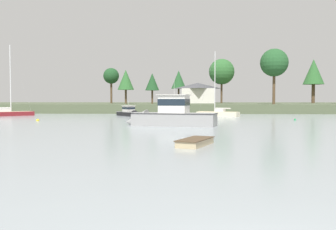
# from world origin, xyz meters

# --- Properties ---
(far_shore_bank) EXTENTS (213.82, 53.71, 1.84)m
(far_shore_bank) POSITION_xyz_m (0.00, 94.43, 0.92)
(far_shore_bank) COLOR #4C563D
(far_shore_bank) RESTS_ON ground
(cruiser_grey) EXTENTS (10.72, 5.28, 6.09)m
(cruiser_grey) POSITION_xyz_m (-3.83, 35.31, 0.75)
(cruiser_grey) COLOR gray
(cruiser_grey) RESTS_ON ground
(sailboat_maroon) EXTENTS (7.94, 7.61, 12.77)m
(sailboat_maroon) POSITION_xyz_m (-32.63, 57.39, 0.27)
(sailboat_maroon) COLOR maroon
(sailboat_maroon) RESTS_ON ground
(sailboat_cream) EXTENTS (7.20, 4.81, 11.44)m
(sailboat_cream) POSITION_xyz_m (3.67, 57.46, 0.23)
(sailboat_cream) COLOR beige
(sailboat_cream) RESTS_ON ground
(cruiser_black) EXTENTS (5.44, 6.57, 3.25)m
(cruiser_black) POSITION_xyz_m (-11.21, 57.96, 0.39)
(cruiser_black) COLOR black
(cruiser_black) RESTS_ON ground
(dinghy_sand) EXTENTS (2.64, 3.86, 0.61)m
(dinghy_sand) POSITION_xyz_m (-1.13, 17.71, 0.15)
(dinghy_sand) COLOR tan
(dinghy_sand) RESTS_ON ground
(mooring_buoy_yellow) EXTENTS (0.40, 0.40, 0.45)m
(mooring_buoy_yellow) POSITION_xyz_m (-21.55, 43.43, 0.07)
(mooring_buoy_yellow) COLOR yellow
(mooring_buoy_yellow) RESTS_ON ground
(mooring_buoy_green) EXTENTS (0.33, 0.33, 0.38)m
(mooring_buoy_green) POSITION_xyz_m (13.27, 46.40, 0.06)
(mooring_buoy_green) COLOR #1E8C47
(mooring_buoy_green) RESTS_ON ground
(shore_tree_right) EXTENTS (3.91, 3.91, 8.81)m
(shore_tree_right) POSITION_xyz_m (-20.30, 86.82, 8.60)
(shore_tree_right) COLOR brown
(shore_tree_right) RESTS_ON far_shore_bank
(shore_tree_left_mid) EXTENTS (5.82, 5.82, 11.61)m
(shore_tree_left_mid) POSITION_xyz_m (16.73, 73.86, 10.48)
(shore_tree_left_mid) COLOR brown
(shore_tree_left_mid) RESTS_ON far_shore_bank
(shore_tree_inland_a) EXTENTS (3.22, 3.22, 7.01)m
(shore_tree_inland_a) POSITION_xyz_m (-9.44, 79.91, 6.83)
(shore_tree_inland_a) COLOR brown
(shore_tree_inland_a) RESTS_ON far_shore_bank
(shore_tree_right_mid) EXTENTS (3.78, 3.78, 7.85)m
(shore_tree_right_mid) POSITION_xyz_m (-15.58, 80.16, 7.33)
(shore_tree_right_mid) COLOR brown
(shore_tree_right_mid) RESTS_ON far_shore_bank
(shore_tree_inland_b) EXTENTS (5.40, 5.40, 11.56)m
(shore_tree_inland_b) POSITION_xyz_m (31.75, 94.44, 9.97)
(shore_tree_inland_b) COLOR brown
(shore_tree_inland_b) RESTS_ON far_shore_bank
(shore_tree_left) EXTENTS (6.68, 6.68, 11.59)m
(shore_tree_left) POSITION_xyz_m (7.63, 93.08, 10.06)
(shore_tree_left) COLOR brown
(shore_tree_left) RESTS_ON far_shore_bank
(shore_tree_inland_c) EXTENTS (3.98, 3.98, 8.79)m
(shore_tree_inland_c) POSITION_xyz_m (-3.69, 95.90, 8.15)
(shore_tree_inland_c) COLOR brown
(shore_tree_inland_c) RESTS_ON far_shore_bank
(cottage_hillside) EXTENTS (8.96, 8.53, 5.32)m
(cottage_hillside) POSITION_xyz_m (1.37, 92.67, 4.59)
(cottage_hillside) COLOR silver
(cottage_hillside) RESTS_ON far_shore_bank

